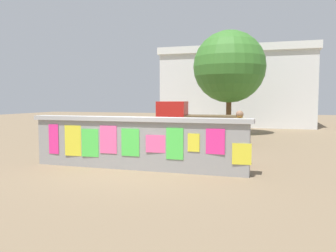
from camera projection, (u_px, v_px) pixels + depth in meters
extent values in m
plane|color=#7A664C|center=(198.00, 138.00, 17.10)|extent=(60.00, 60.00, 0.00)
cube|color=gray|center=(136.00, 145.00, 9.44)|extent=(6.15, 0.30, 1.34)
cube|color=#A6A6A6|center=(136.00, 119.00, 9.38)|extent=(6.35, 0.42, 0.12)
cube|color=#F42D8C|center=(54.00, 139.00, 10.04)|extent=(0.33, 0.02, 0.87)
cube|color=yellow|center=(73.00, 141.00, 9.85)|extent=(0.52, 0.04, 0.88)
cube|color=#4CD84C|center=(90.00, 143.00, 9.68)|extent=(0.53, 0.03, 0.79)
cube|color=#F9599E|center=(108.00, 140.00, 9.50)|extent=(0.51, 0.01, 0.78)
cube|color=#4CD84C|center=(130.00, 142.00, 9.31)|extent=(0.52, 0.01, 0.75)
cube|color=#F9599E|center=(155.00, 144.00, 9.09)|extent=(0.54, 0.04, 0.47)
cube|color=#4CD84C|center=(175.00, 144.00, 8.93)|extent=(0.46, 0.01, 0.83)
cube|color=yellow|center=(194.00, 143.00, 8.78)|extent=(0.31, 0.01, 0.47)
cube|color=#F42D8C|center=(215.00, 141.00, 8.61)|extent=(0.49, 0.04, 0.65)
cube|color=yellow|center=(242.00, 154.00, 8.43)|extent=(0.47, 0.04, 0.53)
cylinder|color=black|center=(168.00, 137.00, 14.55)|extent=(0.72, 0.28, 0.70)
cylinder|color=black|center=(173.00, 134.00, 15.82)|extent=(0.72, 0.28, 0.70)
cylinder|color=black|center=(227.00, 138.00, 14.09)|extent=(0.72, 0.28, 0.70)
cylinder|color=black|center=(228.00, 135.00, 15.36)|extent=(0.72, 0.28, 0.70)
cube|color=red|center=(173.00, 118.00, 15.11)|extent=(1.37, 1.63, 1.50)
cube|color=brown|center=(214.00, 126.00, 14.80)|extent=(2.56, 1.77, 0.90)
cylinder|color=black|center=(209.00, 150.00, 11.10)|extent=(0.61, 0.14, 0.60)
cylinder|color=black|center=(170.00, 149.00, 11.40)|extent=(0.61, 0.16, 0.60)
cube|color=silver|center=(189.00, 141.00, 11.23)|extent=(1.01, 0.30, 0.32)
cube|color=black|center=(183.00, 135.00, 11.26)|extent=(0.57, 0.26, 0.10)
cube|color=#262626|center=(206.00, 133.00, 11.08)|extent=(0.08, 0.56, 0.03)
cylinder|color=black|center=(111.00, 147.00, 11.61)|extent=(0.66, 0.05, 0.66)
cylinder|color=black|center=(139.00, 148.00, 11.28)|extent=(0.66, 0.05, 0.66)
cube|color=gold|center=(125.00, 142.00, 11.43)|extent=(0.95, 0.06, 0.06)
cylinder|color=gold|center=(129.00, 136.00, 11.37)|extent=(0.03, 0.03, 0.40)
cube|color=black|center=(129.00, 130.00, 11.35)|extent=(0.20, 0.08, 0.05)
cube|color=black|center=(112.00, 131.00, 11.55)|extent=(0.05, 0.44, 0.03)
cylinder|color=black|center=(134.00, 138.00, 14.26)|extent=(0.66, 0.08, 0.66)
cylinder|color=black|center=(110.00, 137.00, 14.51)|extent=(0.66, 0.08, 0.66)
cube|color=#1933A5|center=(122.00, 133.00, 14.37)|extent=(0.95, 0.10, 0.06)
cylinder|color=#1933A5|center=(119.00, 128.00, 14.39)|extent=(0.03, 0.03, 0.40)
cube|color=black|center=(119.00, 123.00, 14.37)|extent=(0.20, 0.09, 0.05)
cube|color=black|center=(133.00, 125.00, 14.23)|extent=(0.07, 0.44, 0.03)
cylinder|color=#D83F72|center=(240.00, 153.00, 9.81)|extent=(0.12, 0.12, 0.80)
cylinder|color=#D83F72|center=(239.00, 152.00, 9.99)|extent=(0.12, 0.12, 0.80)
cylinder|color=yellow|center=(239.00, 129.00, 9.84)|extent=(0.41, 0.41, 0.60)
sphere|color=#8C664C|center=(240.00, 114.00, 9.81)|extent=(0.22, 0.22, 0.22)
cylinder|color=brown|center=(229.00, 113.00, 19.15)|extent=(0.29, 0.29, 2.35)
sphere|color=#377429|center=(229.00, 67.00, 18.95)|extent=(3.99, 3.99, 3.99)
cube|color=silver|center=(239.00, 91.00, 26.47)|extent=(10.70, 6.54, 5.17)
cube|color=silver|center=(239.00, 54.00, 26.25)|extent=(11.00, 6.84, 0.50)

